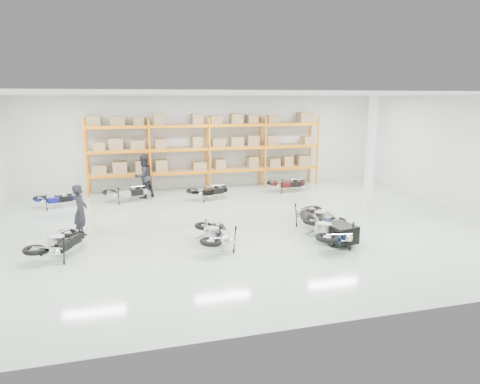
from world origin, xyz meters
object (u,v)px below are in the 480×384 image
object	(u,v)px
trailer	(340,233)
moto_back_b	(127,189)
moto_back_c	(209,188)
moto_back_a	(57,196)
moto_blue_centre	(328,226)
moto_black_far_left	(59,239)
moto_back_d	(287,181)
person_left	(80,211)
moto_touring_right	(318,213)
moto_silver_left	(215,230)
person_back	(144,176)

from	to	relation	value
trailer	moto_back_b	world-z (taller)	moto_back_b
moto_back_c	moto_back_a	bearing A→B (deg)	71.44
moto_blue_centre	moto_back_b	bearing A→B (deg)	-41.10
moto_black_far_left	moto_back_b	size ratio (longest dim) A/B	1.02
moto_back_c	moto_back_d	world-z (taller)	moto_back_c
moto_back_b	moto_back_a	bearing A→B (deg)	82.15
trailer	moto_back_a	world-z (taller)	moto_back_a
person_left	moto_touring_right	bearing A→B (deg)	-92.09
moto_silver_left	person_back	world-z (taller)	person_back
moto_back_d	moto_blue_centre	bearing A→B (deg)	167.65
person_left	moto_blue_centre	bearing A→B (deg)	-103.49
moto_black_far_left	moto_touring_right	xyz separation A→B (m)	(8.08, 0.44, 0.05)
moto_blue_centre	moto_touring_right	xyz separation A→B (m)	(0.37, 1.50, -0.02)
moto_back_a	moto_silver_left	bearing A→B (deg)	-152.83
moto_back_a	person_left	distance (m)	4.56
moto_silver_left	trailer	world-z (taller)	moto_silver_left
moto_back_a	moto_back_d	size ratio (longest dim) A/B	0.94
trailer	moto_touring_right	bearing A→B (deg)	78.64
trailer	moto_blue_centre	bearing A→B (deg)	153.28
moto_blue_centre	moto_back_a	xyz separation A→B (m)	(-8.56, 7.15, -0.14)
person_left	moto_back_a	bearing A→B (deg)	24.25
moto_blue_centre	moto_back_b	distance (m)	9.43
moto_back_a	moto_back_b	bearing A→B (deg)	-95.36
moto_black_far_left	moto_back_b	bearing A→B (deg)	-79.45
moto_back_d	person_back	xyz separation A→B (m)	(-6.68, 0.47, 0.46)
trailer	moto_back_c	world-z (taller)	moto_back_c
moto_touring_right	person_left	world-z (taller)	person_left
moto_black_far_left	moto_back_c	size ratio (longest dim) A/B	1.06
trailer	moto_black_far_left	bearing A→B (deg)	160.47
moto_back_d	moto_silver_left	bearing A→B (deg)	144.01
moto_back_b	person_back	bearing A→B (deg)	-68.57
moto_back_b	moto_back_d	bearing A→B (deg)	-103.53
moto_touring_right	person_left	size ratio (longest dim) A/B	1.13
moto_touring_right	person_back	world-z (taller)	person_back
moto_touring_right	moto_back_c	world-z (taller)	moto_touring_right
moto_black_far_left	trailer	size ratio (longest dim) A/B	1.12
moto_back_d	person_back	bearing A→B (deg)	85.93
moto_back_d	person_left	xyz separation A→B (m)	(-8.90, -4.72, 0.35)
moto_blue_centre	moto_touring_right	world-z (taller)	moto_blue_centre
moto_silver_left	moto_black_far_left	distance (m)	4.39
moto_black_far_left	trailer	world-z (taller)	moto_black_far_left
moto_back_d	person_left	world-z (taller)	person_left
moto_back_c	person_back	xyz separation A→B (m)	(-2.73, 1.10, 0.46)
moto_touring_right	moto_back_b	world-z (taller)	moto_touring_right
moto_back_a	moto_back_b	size ratio (longest dim) A/B	0.90
moto_blue_centre	moto_touring_right	bearing A→B (deg)	-92.88
moto_black_far_left	trailer	bearing A→B (deg)	-160.87
moto_back_c	moto_back_d	distance (m)	3.99
person_back	moto_back_a	bearing A→B (deg)	-19.83
moto_black_far_left	person_left	distance (m)	1.82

